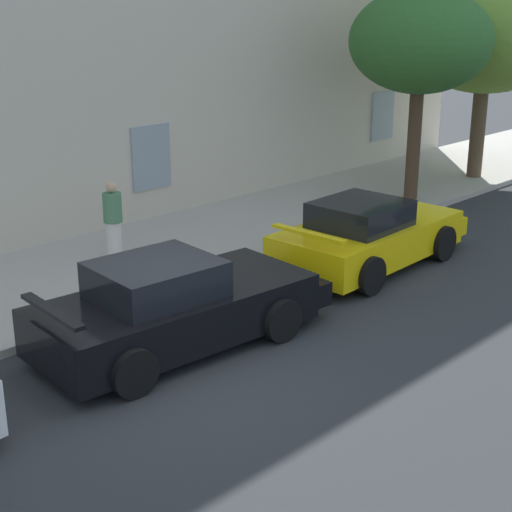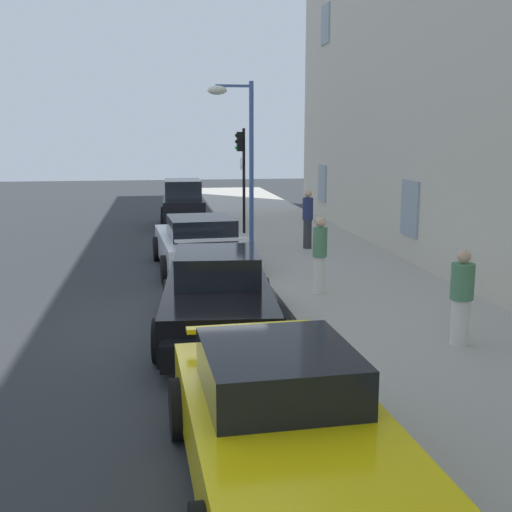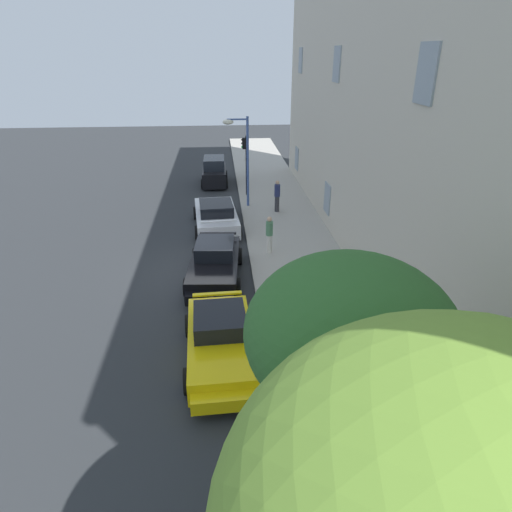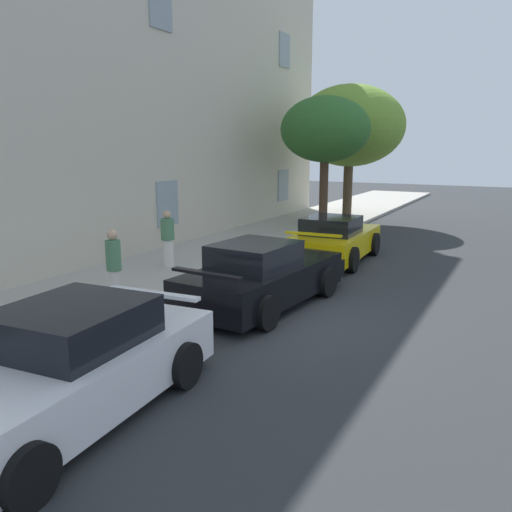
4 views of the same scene
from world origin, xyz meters
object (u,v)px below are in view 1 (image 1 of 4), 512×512
(sportscar_white_middle, at_px, (372,234))
(tree_near_kerb, at_px, (420,42))
(sportscar_yellow_flank, at_px, (183,306))
(pedestrian_admiring, at_px, (113,220))
(tree_midblock, at_px, (487,27))

(sportscar_white_middle, xyz_separation_m, tree_near_kerb, (4.65, 2.18, 3.47))
(sportscar_yellow_flank, relative_size, tree_near_kerb, 0.93)
(sportscar_yellow_flank, relative_size, pedestrian_admiring, 3.10)
(tree_near_kerb, xyz_separation_m, pedestrian_admiring, (-8.34, 1.47, -3.16))
(pedestrian_admiring, bearing_deg, tree_near_kerb, -9.98)
(sportscar_white_middle, relative_size, tree_near_kerb, 0.89)
(sportscar_white_middle, bearing_deg, sportscar_yellow_flank, -177.84)
(tree_near_kerb, bearing_deg, tree_midblock, 2.25)
(sportscar_white_middle, xyz_separation_m, pedestrian_admiring, (-3.70, 3.65, 0.31))
(sportscar_yellow_flank, relative_size, sportscar_white_middle, 1.05)
(tree_midblock, xyz_separation_m, pedestrian_admiring, (-11.83, 1.33, -3.41))
(sportscar_white_middle, height_order, pedestrian_admiring, pedestrian_admiring)
(sportscar_white_middle, distance_m, pedestrian_admiring, 5.21)
(sportscar_white_middle, bearing_deg, pedestrian_admiring, 135.36)
(sportscar_yellow_flank, distance_m, sportscar_white_middle, 5.16)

